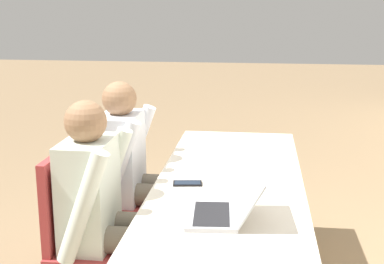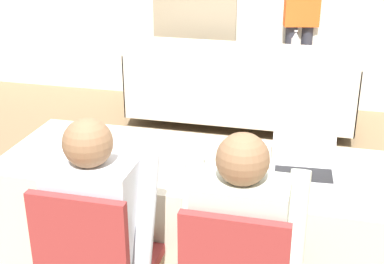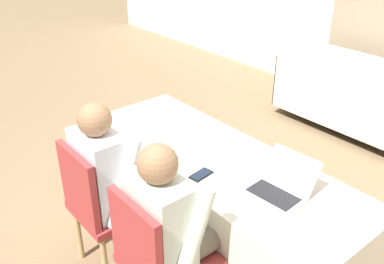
% 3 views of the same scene
% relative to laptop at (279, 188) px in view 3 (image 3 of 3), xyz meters
% --- Properties ---
extents(ground_plane, '(24.00, 24.00, 0.00)m').
position_rel_laptop_xyz_m(ground_plane, '(-0.51, -0.00, -0.76)').
color(ground_plane, '#846B4C').
extents(conference_table_near, '(2.09, 0.75, 0.72)m').
position_rel_laptop_xyz_m(conference_table_near, '(-0.51, -0.00, -0.21)').
color(conference_table_near, beige).
rests_on(conference_table_near, ground_plane).
extents(conference_table_far, '(2.09, 0.75, 0.72)m').
position_rel_laptop_xyz_m(conference_table_far, '(-0.67, 2.38, -0.21)').
color(conference_table_far, beige).
rests_on(conference_table_far, ground_plane).
extents(laptop, '(0.33, 0.35, 0.20)m').
position_rel_laptop_xyz_m(laptop, '(0.00, 0.00, 0.00)').
color(laptop, '#B7B7BC').
rests_on(laptop, conference_table_near).
extents(cell_phone, '(0.10, 0.15, 0.01)m').
position_rel_laptop_xyz_m(cell_phone, '(-0.42, -0.21, -0.04)').
color(cell_phone, black).
rests_on(cell_phone, conference_table_near).
extents(paper_beside_laptop, '(0.32, 0.36, 0.00)m').
position_rel_laptop_xyz_m(paper_beside_laptop, '(-0.62, 0.10, -0.04)').
color(paper_beside_laptop, white).
rests_on(paper_beside_laptop, conference_table_near).
extents(paper_centre_table, '(0.31, 0.35, 0.00)m').
position_rel_laptop_xyz_m(paper_centre_table, '(-1.10, 0.03, -0.04)').
color(paper_centre_table, white).
rests_on(paper_centre_table, conference_table_near).
extents(chair_near_left, '(0.44, 0.44, 0.92)m').
position_rel_laptop_xyz_m(chair_near_left, '(-0.82, -0.69, -0.25)').
color(chair_near_left, tan).
rests_on(chair_near_left, ground_plane).
extents(chair_near_right, '(0.44, 0.44, 0.92)m').
position_rel_laptop_xyz_m(chair_near_right, '(-0.21, -0.69, -0.25)').
color(chair_near_right, tan).
rests_on(chair_near_right, ground_plane).
extents(person_checkered_shirt, '(0.50, 0.52, 1.18)m').
position_rel_laptop_xyz_m(person_checkered_shirt, '(-0.82, -0.58, -0.09)').
color(person_checkered_shirt, '#665B4C').
rests_on(person_checkered_shirt, ground_plane).
extents(person_white_shirt, '(0.50, 0.52, 1.18)m').
position_rel_laptop_xyz_m(person_white_shirt, '(-0.21, -0.58, -0.09)').
color(person_white_shirt, '#665B4C').
rests_on(person_white_shirt, ground_plane).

